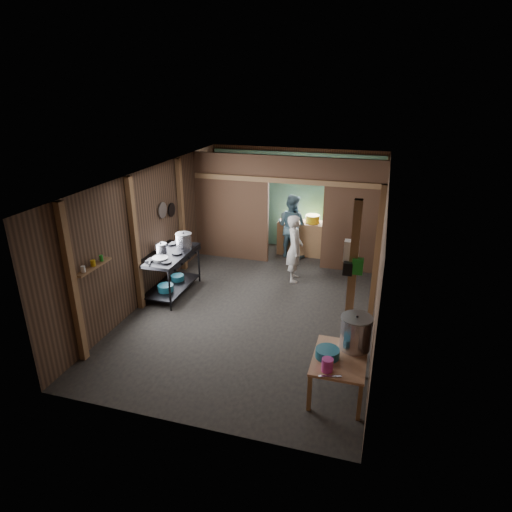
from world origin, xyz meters
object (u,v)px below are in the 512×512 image
(stove_pot_large, at_px, (184,241))
(pink_bucket, at_px, (327,365))
(prep_table, at_px, (338,375))
(stock_pot, at_px, (356,333))
(gas_range, at_px, (171,273))
(cook, at_px, (295,248))
(yellow_tub, at_px, (313,219))

(stove_pot_large, height_order, pink_bucket, stove_pot_large)
(prep_table, relative_size, stock_pot, 1.92)
(gas_range, height_order, stove_pot_large, stove_pot_large)
(pink_bucket, xyz_separation_m, cook, (-1.26, 3.95, 0.06))
(yellow_tub, bearing_deg, stove_pot_large, -130.30)
(stock_pot, distance_m, pink_bucket, 0.73)
(pink_bucket, bearing_deg, stove_pot_large, 139.27)
(stove_pot_large, height_order, yellow_tub, stove_pot_large)
(pink_bucket, distance_m, yellow_tub, 5.73)
(pink_bucket, relative_size, yellow_tub, 0.52)
(gas_range, relative_size, yellow_tub, 4.30)
(prep_table, distance_m, stove_pot_large, 4.45)
(stove_pot_large, relative_size, cook, 0.23)
(prep_table, distance_m, pink_bucket, 0.54)
(yellow_tub, height_order, cook, cook)
(pink_bucket, relative_size, cook, 0.12)
(cook, bearing_deg, yellow_tub, -15.58)
(gas_range, distance_m, cook, 2.71)
(cook, bearing_deg, gas_range, 108.85)
(prep_table, xyz_separation_m, stove_pot_large, (-3.54, 2.58, 0.76))
(gas_range, distance_m, pink_bucket, 4.42)
(prep_table, bearing_deg, stock_pot, 59.41)
(stove_pot_large, xyz_separation_m, stock_pot, (3.71, -2.29, -0.22))
(prep_table, distance_m, cook, 3.88)
(prep_table, height_order, cook, cook)
(cook, bearing_deg, stock_pot, -166.47)
(gas_range, distance_m, stove_pot_large, 0.72)
(stock_pot, bearing_deg, stove_pot_large, 148.33)
(pink_bucket, height_order, cook, cook)
(pink_bucket, bearing_deg, stock_pot, 64.87)
(prep_table, distance_m, yellow_tub, 5.44)
(gas_range, relative_size, cook, 1.02)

